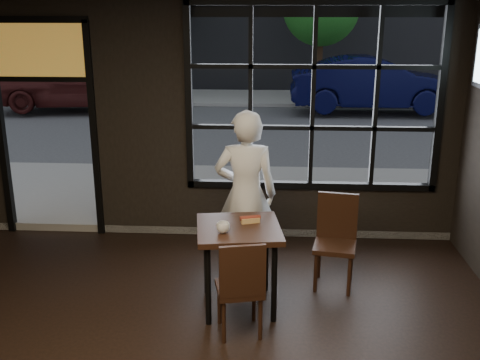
# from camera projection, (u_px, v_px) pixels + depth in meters

# --- Properties ---
(window_frame) EXTENTS (3.06, 0.12, 2.28)m
(window_frame) POSITION_uv_depth(u_px,v_px,m) (313.00, 98.00, 6.72)
(window_frame) COLOR black
(window_frame) RESTS_ON ground
(stained_transom) EXTENTS (1.20, 0.06, 0.70)m
(stained_transom) POSITION_uv_depth(u_px,v_px,m) (39.00, 50.00, 6.74)
(stained_transom) COLOR orange
(stained_transom) RESTS_ON ground
(street_asphalt) EXTENTS (60.00, 41.00, 0.04)m
(street_asphalt) POSITION_uv_depth(u_px,v_px,m) (259.00, 71.00, 26.89)
(street_asphalt) COLOR #545456
(street_asphalt) RESTS_ON ground
(cafe_table) EXTENTS (0.89, 0.89, 0.85)m
(cafe_table) POSITION_uv_depth(u_px,v_px,m) (239.00, 267.00, 5.43)
(cafe_table) COLOR black
(cafe_table) RESTS_ON floor
(chair_near) EXTENTS (0.48, 0.48, 0.93)m
(chair_near) POSITION_uv_depth(u_px,v_px,m) (239.00, 285.00, 4.99)
(chair_near) COLOR black
(chair_near) RESTS_ON floor
(chair_window) EXTENTS (0.49, 0.49, 0.98)m
(chair_window) POSITION_uv_depth(u_px,v_px,m) (335.00, 243.00, 5.82)
(chair_window) COLOR black
(chair_window) RESTS_ON floor
(man) EXTENTS (0.69, 0.47, 1.83)m
(man) POSITION_uv_depth(u_px,v_px,m) (246.00, 195.00, 6.00)
(man) COLOR silver
(man) RESTS_ON floor
(hotdog) EXTENTS (0.21, 0.13, 0.06)m
(hotdog) POSITION_uv_depth(u_px,v_px,m) (250.00, 220.00, 5.40)
(hotdog) COLOR tan
(hotdog) RESTS_ON cafe_table
(cup) EXTENTS (0.13, 0.13, 0.10)m
(cup) POSITION_uv_depth(u_px,v_px,m) (223.00, 228.00, 5.16)
(cup) COLOR silver
(cup) RESTS_ON cafe_table
(navy_car) EXTENTS (4.51, 1.58, 1.49)m
(navy_car) POSITION_uv_depth(u_px,v_px,m) (373.00, 84.00, 15.45)
(navy_car) COLOR black
(navy_car) RESTS_ON street_asphalt
(maroon_car) EXTENTS (4.80, 2.41, 1.57)m
(maroon_car) POSITION_uv_depth(u_px,v_px,m) (74.00, 81.00, 15.80)
(maroon_car) COLOR #421413
(maroon_car) RESTS_ON street_asphalt
(tree_right) EXTENTS (2.39, 2.39, 4.08)m
(tree_right) POSITION_uv_depth(u_px,v_px,m) (321.00, 7.00, 17.26)
(tree_right) COLOR #332114
(tree_right) RESTS_ON street_asphalt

